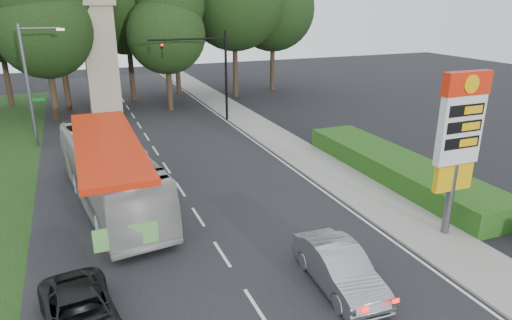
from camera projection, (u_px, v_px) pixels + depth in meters
name	position (u px, v px, depth m)	size (l,w,h in m)	color
ground	(262.00, 317.00, 14.22)	(120.00, 120.00, 0.00)	black
road_surface	(176.00, 183.00, 24.71)	(14.00, 80.00, 0.02)	black
sidewalk_right	(314.00, 162.00, 27.72)	(3.00, 80.00, 0.12)	gray
hedge	(398.00, 168.00, 25.12)	(3.00, 14.00, 1.20)	#204412
gas_station_pylon	(460.00, 133.00, 17.78)	(2.10, 0.45, 6.85)	#59595E
traffic_signal_mast	(210.00, 64.00, 35.68)	(6.10, 0.35, 7.20)	black
streetlight_signs	(31.00, 81.00, 29.50)	(2.75, 0.98, 8.00)	#59595E
monument	(101.00, 54.00, 38.05)	(3.00, 3.00, 10.05)	#9B8F6E
tree_monument_left	(41.00, 10.00, 34.57)	(7.28, 7.28, 14.30)	#2D2116
tree_monument_right	(165.00, 17.00, 38.61)	(6.72, 6.72, 13.20)	#2D2116
transit_bus	(110.00, 173.00, 21.56)	(2.74, 11.70, 3.26)	beige
sedan_silver	(339.00, 268.00, 15.50)	(1.56, 4.48, 1.48)	#929599
suv_charcoal	(80.00, 314.00, 13.42)	(2.03, 4.41, 1.23)	black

